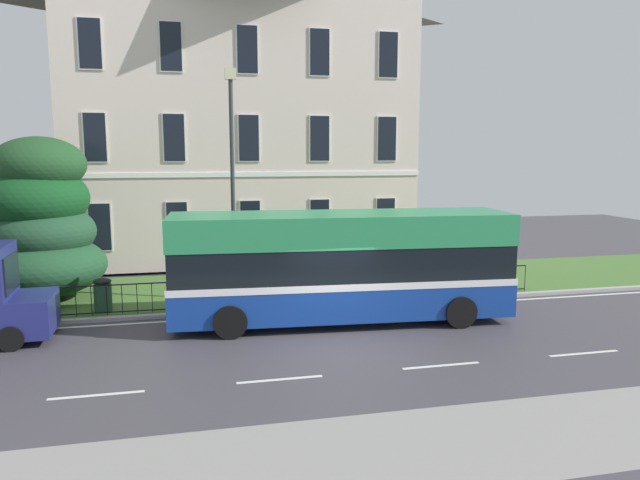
# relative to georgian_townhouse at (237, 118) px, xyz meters

# --- Properties ---
(ground_plane) EXTENTS (60.00, 56.00, 0.18)m
(ground_plane) POSITION_rel_georgian_townhouse_xyz_m (1.24, -14.94, -6.91)
(ground_plane) COLOR #434047
(georgian_townhouse) EXTENTS (15.78, 10.56, 13.49)m
(georgian_townhouse) POSITION_rel_georgian_townhouse_xyz_m (0.00, 0.00, 0.00)
(georgian_townhouse) COLOR beige
(georgian_townhouse) RESTS_ON ground_plane
(iron_verge_railing) EXTENTS (18.71, 0.04, 0.97)m
(iron_verge_railing) POSITION_rel_georgian_townhouse_xyz_m (-0.00, -11.73, -6.27)
(iron_verge_railing) COLOR black
(iron_verge_railing) RESTS_ON ground_plane
(evergreen_tree) EXTENTS (4.24, 4.24, 5.59)m
(evergreen_tree) POSITION_rel_georgian_townhouse_xyz_m (-7.63, -8.99, -4.16)
(evergreen_tree) COLOR #423328
(evergreen_tree) RESTS_ON ground_plane
(single_decker_bus) EXTENTS (10.46, 3.29, 3.36)m
(single_decker_bus) POSITION_rel_georgian_townhouse_xyz_m (1.85, -13.63, -5.13)
(single_decker_bus) COLOR navy
(single_decker_bus) RESTS_ON ground_plane
(street_lamp_post) EXTENTS (0.36, 0.24, 7.78)m
(street_lamp_post) POSITION_rel_georgian_townhouse_xyz_m (-1.16, -10.67, -2.38)
(street_lamp_post) COLOR #333338
(street_lamp_post) RESTS_ON ground_plane
(litter_bin) EXTENTS (0.57, 0.57, 1.08)m
(litter_bin) POSITION_rel_georgian_townhouse_xyz_m (-5.42, -11.24, -6.23)
(litter_bin) COLOR #23472D
(litter_bin) RESTS_ON ground_plane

